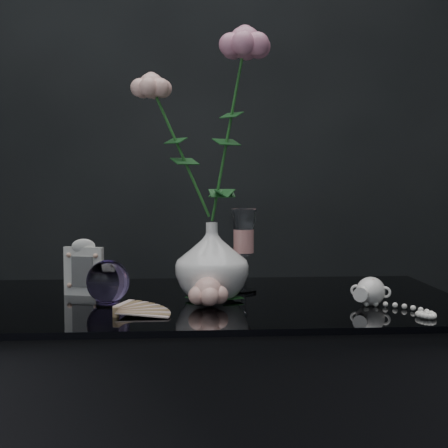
{
  "coord_description": "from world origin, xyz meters",
  "views": [
    {
      "loc": [
        -0.07,
        -1.35,
        1.02
      ],
      "look_at": [
        0.03,
        -0.02,
        0.92
      ],
      "focal_mm": 55.0,
      "sensor_mm": 36.0,
      "label": 1
    }
  ],
  "objects_px": {
    "loose_rose": "(208,292)",
    "pearl_jar": "(371,290)",
    "paperweight": "(108,282)",
    "vase": "(212,261)",
    "wine_glass": "(244,251)",
    "picture_frame": "(84,267)"
  },
  "relations": [
    {
      "from": "vase",
      "to": "picture_frame",
      "type": "relative_size",
      "value": 1.31
    },
    {
      "from": "vase",
      "to": "paperweight",
      "type": "bearing_deg",
      "value": -171.23
    },
    {
      "from": "wine_glass",
      "to": "loose_rose",
      "type": "xyz_separation_m",
      "value": [
        -0.09,
        -0.16,
        -0.06
      ]
    },
    {
      "from": "vase",
      "to": "paperweight",
      "type": "height_order",
      "value": "vase"
    },
    {
      "from": "paperweight",
      "to": "loose_rose",
      "type": "xyz_separation_m",
      "value": [
        0.2,
        -0.05,
        -0.01
      ]
    },
    {
      "from": "wine_glass",
      "to": "loose_rose",
      "type": "bearing_deg",
      "value": -117.81
    },
    {
      "from": "pearl_jar",
      "to": "loose_rose",
      "type": "bearing_deg",
      "value": -153.45
    },
    {
      "from": "vase",
      "to": "picture_frame",
      "type": "xyz_separation_m",
      "value": [
        -0.27,
        0.06,
        -0.02
      ]
    },
    {
      "from": "paperweight",
      "to": "vase",
      "type": "bearing_deg",
      "value": 8.77
    },
    {
      "from": "vase",
      "to": "picture_frame",
      "type": "distance_m",
      "value": 0.28
    },
    {
      "from": "wine_glass",
      "to": "paperweight",
      "type": "bearing_deg",
      "value": -158.76
    },
    {
      "from": "paperweight",
      "to": "loose_rose",
      "type": "bearing_deg",
      "value": -15.23
    },
    {
      "from": "loose_rose",
      "to": "pearl_jar",
      "type": "relative_size",
      "value": 0.83
    },
    {
      "from": "vase",
      "to": "picture_frame",
      "type": "height_order",
      "value": "vase"
    },
    {
      "from": "vase",
      "to": "pearl_jar",
      "type": "height_order",
      "value": "vase"
    },
    {
      "from": "vase",
      "to": "paperweight",
      "type": "distance_m",
      "value": 0.21
    },
    {
      "from": "picture_frame",
      "to": "pearl_jar",
      "type": "distance_m",
      "value": 0.6
    },
    {
      "from": "picture_frame",
      "to": "loose_rose",
      "type": "distance_m",
      "value": 0.3
    },
    {
      "from": "wine_glass",
      "to": "paperweight",
      "type": "height_order",
      "value": "wine_glass"
    },
    {
      "from": "wine_glass",
      "to": "vase",
      "type": "bearing_deg",
      "value": -133.46
    },
    {
      "from": "wine_glass",
      "to": "picture_frame",
      "type": "bearing_deg",
      "value": -177.21
    },
    {
      "from": "paperweight",
      "to": "wine_glass",
      "type": "bearing_deg",
      "value": 21.24
    }
  ]
}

